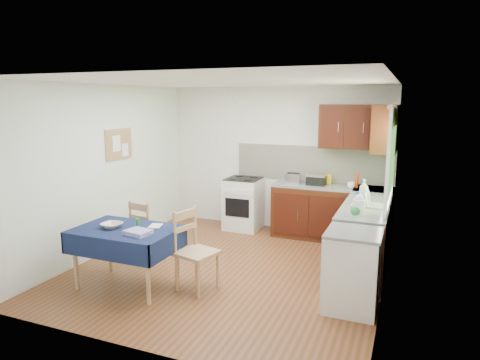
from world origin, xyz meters
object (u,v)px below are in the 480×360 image
at_px(dining_table, 126,237).
at_px(sandwich_press, 316,180).
at_px(chair_near, 194,248).
at_px(dish_rack, 368,204).
at_px(chair_far, 146,230).
at_px(toaster, 293,178).
at_px(kettle, 359,206).

height_order(dining_table, sandwich_press, sandwich_press).
relative_size(chair_near, dish_rack, 2.33).
distance_m(chair_far, dish_rack, 3.05).
height_order(toaster, sandwich_press, toaster).
distance_m(sandwich_press, dish_rack, 1.49).
relative_size(toaster, dish_rack, 0.58).
relative_size(dish_rack, kettle, 1.63).
bearing_deg(dish_rack, sandwich_press, 127.14).
xyz_separation_m(chair_far, toaster, (1.59, 1.95, 0.51)).
bearing_deg(toaster, dish_rack, -53.74).
distance_m(dining_table, chair_far, 0.82).
bearing_deg(dining_table, sandwich_press, 70.59).
distance_m(chair_far, toaster, 2.57).
xyz_separation_m(chair_near, sandwich_press, (0.94, 2.51, 0.47)).
bearing_deg(dish_rack, chair_near, -145.56).
distance_m(dining_table, chair_near, 0.84).
bearing_deg(chair_near, kettle, -50.32).
distance_m(dining_table, dish_rack, 3.11).
height_order(chair_near, kettle, kettle).
xyz_separation_m(toaster, kettle, (1.25, -1.64, 0.03)).
distance_m(sandwich_press, kettle, 1.89).
bearing_deg(toaster, sandwich_press, -6.99).
bearing_deg(dish_rack, chair_far, -165.39).
relative_size(dining_table, chair_far, 1.36).
xyz_separation_m(dining_table, toaster, (1.35, 2.72, 0.35)).
relative_size(dining_table, kettle, 4.76).
relative_size(toaster, kettle, 0.95).
bearing_deg(kettle, dish_rack, 83.42).
distance_m(toaster, kettle, 2.06).
bearing_deg(chair_far, sandwich_press, -125.47).
bearing_deg(toaster, chair_near, -115.70).
bearing_deg(dish_rack, dining_table, -150.29).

